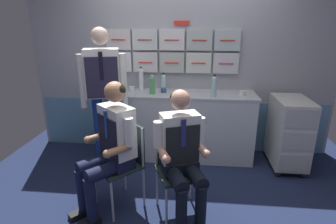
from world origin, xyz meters
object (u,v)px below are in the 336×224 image
(crew_member_left, at_px, (110,143))
(folding_chair_right, at_px, (177,160))
(crew_member_standing, at_px, (104,88))
(crew_member_right, at_px, (182,153))
(folding_chair_left, at_px, (126,155))
(water_bottle_blue_cap, at_px, (152,85))
(service_trolley, at_px, (289,131))
(coffee_cup_spare, at_px, (243,93))

(crew_member_left, relative_size, folding_chair_right, 1.51)
(crew_member_left, relative_size, crew_member_standing, 0.74)
(crew_member_left, bearing_deg, folding_chair_right, 6.33)
(crew_member_right, relative_size, crew_member_standing, 0.71)
(folding_chair_left, relative_size, folding_chair_right, 1.00)
(crew_member_left, height_order, crew_member_right, crew_member_left)
(folding_chair_left, xyz_separation_m, water_bottle_blue_cap, (0.12, 1.01, 0.50))
(folding_chair_right, height_order, crew_member_standing, crew_member_standing)
(service_trolley, bearing_deg, folding_chair_right, -144.53)
(crew_member_left, height_order, crew_member_standing, crew_member_standing)
(folding_chair_left, distance_m, crew_member_right, 0.63)
(crew_member_right, distance_m, water_bottle_blue_cap, 1.33)
(service_trolley, relative_size, folding_chair_right, 1.06)
(water_bottle_blue_cap, bearing_deg, crew_member_left, -101.70)
(folding_chair_left, relative_size, coffee_cup_spare, 12.16)
(folding_chair_left, distance_m, crew_member_left, 0.25)
(folding_chair_right, relative_size, crew_member_right, 0.69)
(crew_member_standing, height_order, coffee_cup_spare, crew_member_standing)
(folding_chair_left, distance_m, folding_chair_right, 0.52)
(crew_member_right, height_order, coffee_cup_spare, crew_member_right)
(crew_member_right, bearing_deg, folding_chair_right, 111.27)
(folding_chair_right, distance_m, water_bottle_blue_cap, 1.23)
(folding_chair_right, relative_size, crew_member_standing, 0.49)
(crew_member_right, bearing_deg, folding_chair_left, 161.09)
(folding_chair_left, relative_size, crew_member_left, 0.66)
(service_trolley, xyz_separation_m, crew_member_standing, (-2.27, -0.29, 0.57))
(service_trolley, bearing_deg, water_bottle_blue_cap, 177.18)
(service_trolley, bearing_deg, folding_chair_left, -153.81)
(service_trolley, xyz_separation_m, folding_chair_right, (-1.36, -0.97, 0.04))
(coffee_cup_spare, bearing_deg, folding_chair_left, -140.78)
(service_trolley, height_order, crew_member_left, crew_member_left)
(service_trolley, relative_size, crew_member_right, 0.73)
(folding_chair_right, distance_m, crew_member_standing, 1.25)
(coffee_cup_spare, bearing_deg, service_trolley, -12.00)
(folding_chair_right, bearing_deg, crew_member_standing, 143.42)
(folding_chair_left, relative_size, water_bottle_blue_cap, 3.46)
(crew_member_standing, xyz_separation_m, water_bottle_blue_cap, (0.52, 0.38, -0.03))
(service_trolley, distance_m, folding_chair_left, 2.09)
(service_trolley, distance_m, water_bottle_blue_cap, 1.84)
(coffee_cup_spare, bearing_deg, crew_member_left, -140.17)
(crew_member_standing, bearing_deg, coffee_cup_spare, 13.90)
(crew_member_right, xyz_separation_m, crew_member_standing, (-0.97, 0.83, 0.37))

